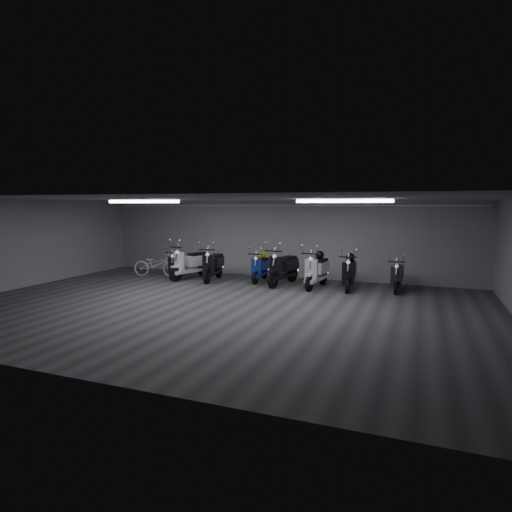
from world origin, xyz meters
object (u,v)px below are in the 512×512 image
at_px(scooter_3, 213,260).
at_px(scooter_5, 283,263).
at_px(scooter_0, 175,261).
at_px(scooter_4, 260,263).
at_px(scooter_9, 397,272).
at_px(bicycle, 156,262).
at_px(helmet_1, 350,257).
at_px(scooter_6, 317,266).
at_px(helmet_2, 320,255).
at_px(scooter_7, 349,268).
at_px(helmet_0, 262,255).
at_px(scooter_2, 190,259).

relative_size(scooter_3, scooter_5, 0.97).
bearing_deg(scooter_0, scooter_3, -29.10).
xyz_separation_m(scooter_0, scooter_4, (3.27, 0.21, 0.04)).
distance_m(scooter_9, bicycle, 8.48).
bearing_deg(scooter_0, bicycle, 175.92).
xyz_separation_m(scooter_9, helmet_1, (-1.43, -0.01, 0.37)).
height_order(scooter_6, scooter_9, scooter_6).
distance_m(scooter_0, helmet_1, 6.36).
distance_m(scooter_5, scooter_6, 1.15).
distance_m(scooter_6, helmet_2, 0.41).
relative_size(scooter_7, helmet_0, 7.56).
distance_m(scooter_7, helmet_2, 1.06).
distance_m(scooter_7, scooter_9, 1.44).
xyz_separation_m(scooter_2, scooter_3, (0.91, -0.01, -0.02)).
relative_size(scooter_4, helmet_2, 6.07).
height_order(scooter_2, helmet_1, scooter_2).
bearing_deg(scooter_5, scooter_6, 7.52).
distance_m(scooter_0, scooter_6, 5.35).
bearing_deg(bicycle, scooter_9, -101.26).
bearing_deg(scooter_5, scooter_4, 172.48).
bearing_deg(helmet_2, scooter_5, -171.00).
height_order(bicycle, helmet_1, helmet_1).
bearing_deg(scooter_3, scooter_4, 8.57).
bearing_deg(scooter_6, helmet_2, 90.00).
height_order(scooter_4, helmet_2, scooter_4).
relative_size(scooter_5, helmet_1, 6.94).
distance_m(scooter_5, bicycle, 4.91).
relative_size(scooter_2, scooter_3, 1.03).
bearing_deg(scooter_5, bicycle, -167.43).
xyz_separation_m(scooter_0, scooter_6, (5.35, -0.20, 0.13)).
distance_m(scooter_2, scooter_6, 4.56).
height_order(scooter_6, scooter_7, scooter_6).
bearing_deg(helmet_2, helmet_1, 5.16).
xyz_separation_m(scooter_6, scooter_7, (1.01, 0.10, -0.04)).
relative_size(scooter_3, scooter_7, 1.06).
bearing_deg(scooter_7, helmet_2, 166.08).
xyz_separation_m(scooter_3, scooter_9, (6.08, 0.43, -0.11)).
xyz_separation_m(scooter_0, scooter_3, (1.69, -0.27, 0.13)).
distance_m(scooter_3, scooter_9, 6.10).
relative_size(scooter_0, scooter_3, 0.82).
relative_size(scooter_3, scooter_6, 1.00).
bearing_deg(scooter_2, helmet_2, 23.17).
height_order(scooter_2, scooter_4, scooter_2).
bearing_deg(scooter_6, scooter_7, 12.37).
bearing_deg(scooter_7, scooter_3, 177.71).
bearing_deg(scooter_3, scooter_6, -7.07).
bearing_deg(scooter_9, helmet_2, -176.88).
height_order(scooter_7, bicycle, scooter_7).
distance_m(bicycle, helmet_2, 6.10).
relative_size(scooter_2, helmet_0, 8.27).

